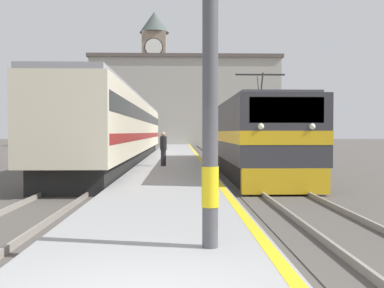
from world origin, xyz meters
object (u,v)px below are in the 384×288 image
(person_on_platform, at_px, (163,148))
(clock_tower, at_px, (154,73))
(locomotive_train, at_px, (244,137))
(passenger_train, at_px, (124,129))

(person_on_platform, relative_size, clock_tower, 0.07)
(locomotive_train, xyz_separation_m, person_on_platform, (-4.12, -0.30, -0.54))
(person_on_platform, distance_m, clock_tower, 59.39)
(passenger_train, xyz_separation_m, person_on_platform, (2.75, -6.12, -0.98))
(person_on_platform, height_order, clock_tower, clock_tower)
(passenger_train, distance_m, clock_tower, 53.09)
(passenger_train, relative_size, clock_tower, 1.32)
(locomotive_train, bearing_deg, passenger_train, 139.70)
(clock_tower, bearing_deg, person_on_platform, -86.38)
(passenger_train, relative_size, person_on_platform, 18.00)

